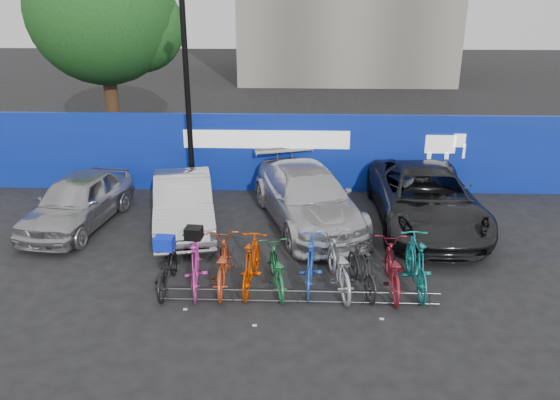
{
  "coord_description": "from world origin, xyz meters",
  "views": [
    {
      "loc": [
        -0.02,
        -10.01,
        5.83
      ],
      "look_at": [
        -0.45,
        2.0,
        1.21
      ],
      "focal_mm": 35.0,
      "sensor_mm": 36.0,
      "label": 1
    }
  ],
  "objects_px": {
    "car_2": "(307,197)",
    "bike_4": "(276,269)",
    "car_0": "(78,201)",
    "car_1": "(184,203)",
    "bike_rack": "(298,296)",
    "bike_8": "(392,268)",
    "bike_1": "(196,264)",
    "bike_2": "(222,264)",
    "bike_0": "(167,269)",
    "lamppost": "(187,87)",
    "bike_3": "(252,263)",
    "car_3": "(425,198)",
    "bike_7": "(362,269)",
    "bike_9": "(416,263)",
    "tree": "(109,14)",
    "bike_6": "(338,264)",
    "bike_5": "(311,262)"
  },
  "relations": [
    {
      "from": "car_3",
      "to": "bike_3",
      "type": "relative_size",
      "value": 2.92
    },
    {
      "from": "car_2",
      "to": "bike_4",
      "type": "height_order",
      "value": "car_2"
    },
    {
      "from": "bike_5",
      "to": "bike_9",
      "type": "bearing_deg",
      "value": -176.69
    },
    {
      "from": "bike_2",
      "to": "bike_0",
      "type": "bearing_deg",
      "value": 3.79
    },
    {
      "from": "bike_rack",
      "to": "bike_8",
      "type": "height_order",
      "value": "bike_8"
    },
    {
      "from": "tree",
      "to": "bike_5",
      "type": "distance_m",
      "value": 12.99
    },
    {
      "from": "car_2",
      "to": "bike_7",
      "type": "distance_m",
      "value": 3.7
    },
    {
      "from": "tree",
      "to": "car_3",
      "type": "bearing_deg",
      "value": -33.19
    },
    {
      "from": "bike_2",
      "to": "bike_4",
      "type": "relative_size",
      "value": 1.11
    },
    {
      "from": "tree",
      "to": "car_2",
      "type": "height_order",
      "value": "tree"
    },
    {
      "from": "bike_rack",
      "to": "bike_4",
      "type": "distance_m",
      "value": 0.8
    },
    {
      "from": "bike_4",
      "to": "bike_7",
      "type": "relative_size",
      "value": 1.04
    },
    {
      "from": "bike_4",
      "to": "bike_3",
      "type": "bearing_deg",
      "value": -13.02
    },
    {
      "from": "bike_1",
      "to": "bike_7",
      "type": "height_order",
      "value": "bike_1"
    },
    {
      "from": "car_0",
      "to": "bike_5",
      "type": "relative_size",
      "value": 2.19
    },
    {
      "from": "tree",
      "to": "bike_4",
      "type": "distance_m",
      "value": 12.75
    },
    {
      "from": "car_3",
      "to": "bike_2",
      "type": "bearing_deg",
      "value": -145.38
    },
    {
      "from": "car_1",
      "to": "bike_8",
      "type": "bearing_deg",
      "value": -44.11
    },
    {
      "from": "bike_3",
      "to": "bike_6",
      "type": "xyz_separation_m",
      "value": [
        1.79,
        0.06,
        -0.02
      ]
    },
    {
      "from": "car_0",
      "to": "bike_6",
      "type": "xyz_separation_m",
      "value": [
        6.61,
        -3.01,
        -0.15
      ]
    },
    {
      "from": "bike_9",
      "to": "bike_6",
      "type": "bearing_deg",
      "value": -0.47
    },
    {
      "from": "lamppost",
      "to": "bike_2",
      "type": "height_order",
      "value": "lamppost"
    },
    {
      "from": "bike_rack",
      "to": "bike_2",
      "type": "bearing_deg",
      "value": 157.49
    },
    {
      "from": "bike_3",
      "to": "bike_7",
      "type": "bearing_deg",
      "value": -175.78
    },
    {
      "from": "lamppost",
      "to": "bike_7",
      "type": "bearing_deg",
      "value": -50.44
    },
    {
      "from": "tree",
      "to": "bike_9",
      "type": "relative_size",
      "value": 3.98
    },
    {
      "from": "car_0",
      "to": "bike_1",
      "type": "relative_size",
      "value": 2.13
    },
    {
      "from": "lamppost",
      "to": "bike_4",
      "type": "relative_size",
      "value": 3.5
    },
    {
      "from": "bike_6",
      "to": "bike_9",
      "type": "xyz_separation_m",
      "value": [
        1.6,
        0.01,
        0.05
      ]
    },
    {
      "from": "bike_rack",
      "to": "bike_9",
      "type": "distance_m",
      "value": 2.56
    },
    {
      "from": "bike_2",
      "to": "bike_6",
      "type": "xyz_separation_m",
      "value": [
        2.42,
        0.01,
        0.03
      ]
    },
    {
      "from": "lamppost",
      "to": "bike_2",
      "type": "xyz_separation_m",
      "value": [
        1.6,
        -5.34,
        -2.76
      ]
    },
    {
      "from": "car_1",
      "to": "bike_3",
      "type": "bearing_deg",
      "value": -68.71
    },
    {
      "from": "car_2",
      "to": "bike_8",
      "type": "height_order",
      "value": "car_2"
    },
    {
      "from": "bike_5",
      "to": "bike_2",
      "type": "bearing_deg",
      "value": 6.01
    },
    {
      "from": "bike_8",
      "to": "car_3",
      "type": "bearing_deg",
      "value": -110.14
    },
    {
      "from": "car_2",
      "to": "bike_2",
      "type": "xyz_separation_m",
      "value": [
        -1.82,
        -3.43,
        -0.22
      ]
    },
    {
      "from": "bike_2",
      "to": "car_0",
      "type": "bearing_deg",
      "value": -39.48
    },
    {
      "from": "bike_5",
      "to": "lamppost",
      "type": "bearing_deg",
      "value": -52.46
    },
    {
      "from": "bike_rack",
      "to": "bike_5",
      "type": "distance_m",
      "value": 0.86
    },
    {
      "from": "bike_1",
      "to": "bike_2",
      "type": "bearing_deg",
      "value": -173.97
    },
    {
      "from": "bike_9",
      "to": "bike_2",
      "type": "bearing_deg",
      "value": -0.62
    },
    {
      "from": "car_2",
      "to": "bike_3",
      "type": "bearing_deg",
      "value": -125.96
    },
    {
      "from": "lamppost",
      "to": "bike_3",
      "type": "bearing_deg",
      "value": -67.49
    },
    {
      "from": "bike_3",
      "to": "bike_9",
      "type": "distance_m",
      "value": 3.4
    },
    {
      "from": "lamppost",
      "to": "car_0",
      "type": "height_order",
      "value": "lamppost"
    },
    {
      "from": "car_0",
      "to": "car_1",
      "type": "height_order",
      "value": "car_0"
    },
    {
      "from": "bike_0",
      "to": "bike_7",
      "type": "height_order",
      "value": "bike_7"
    },
    {
      "from": "lamppost",
      "to": "car_3",
      "type": "relative_size",
      "value": 1.13
    },
    {
      "from": "car_1",
      "to": "bike_0",
      "type": "relative_size",
      "value": 2.44
    }
  ]
}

